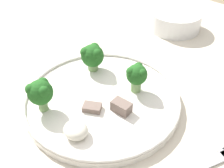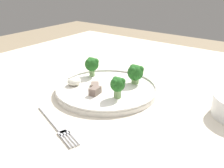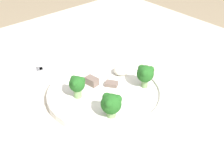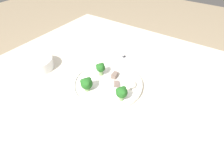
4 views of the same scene
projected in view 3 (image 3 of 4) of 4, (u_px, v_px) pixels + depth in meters
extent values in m
cube|color=beige|center=(110.00, 105.00, 0.78)|extent=(1.17, 1.18, 0.03)
cylinder|color=brown|center=(121.00, 74.00, 1.61)|extent=(0.06, 0.06, 0.73)
cylinder|color=white|center=(104.00, 95.00, 0.78)|extent=(0.28, 0.28, 0.01)
torus|color=white|center=(104.00, 92.00, 0.77)|extent=(0.28, 0.28, 0.01)
cube|color=#B2B2B7|center=(64.00, 65.00, 0.91)|extent=(0.06, 0.14, 0.00)
cube|color=#B2B2B7|center=(40.00, 69.00, 0.88)|extent=(0.03, 0.02, 0.00)
cube|color=#B2B2B7|center=(29.00, 69.00, 0.88)|extent=(0.02, 0.05, 0.00)
cube|color=#B2B2B7|center=(30.00, 71.00, 0.88)|extent=(0.02, 0.05, 0.00)
cube|color=#B2B2B7|center=(30.00, 72.00, 0.87)|extent=(0.02, 0.05, 0.00)
cube|color=#B2B2B7|center=(31.00, 73.00, 0.87)|extent=(0.02, 0.05, 0.00)
cylinder|color=#7FA866|center=(111.00, 113.00, 0.70)|extent=(0.02, 0.02, 0.02)
sphere|color=#215B1E|center=(111.00, 104.00, 0.68)|extent=(0.05, 0.05, 0.05)
sphere|color=#215B1E|center=(107.00, 97.00, 0.68)|extent=(0.02, 0.02, 0.02)
sphere|color=#215B1E|center=(109.00, 104.00, 0.66)|extent=(0.02, 0.02, 0.02)
sphere|color=#215B1E|center=(117.00, 99.00, 0.68)|extent=(0.02, 0.02, 0.02)
cylinder|color=#7FA866|center=(145.00, 83.00, 0.79)|extent=(0.02, 0.02, 0.02)
sphere|color=#215B1E|center=(145.00, 74.00, 0.77)|extent=(0.04, 0.04, 0.04)
sphere|color=#215B1E|center=(142.00, 68.00, 0.78)|extent=(0.02, 0.02, 0.02)
sphere|color=#215B1E|center=(144.00, 73.00, 0.76)|extent=(0.02, 0.02, 0.02)
sphere|color=#215B1E|center=(151.00, 70.00, 0.77)|extent=(0.02, 0.02, 0.02)
cylinder|color=#7FA866|center=(78.00, 93.00, 0.75)|extent=(0.02, 0.02, 0.02)
sphere|color=#215B1E|center=(77.00, 84.00, 0.74)|extent=(0.04, 0.04, 0.04)
sphere|color=#215B1E|center=(74.00, 79.00, 0.74)|extent=(0.02, 0.02, 0.02)
sphere|color=#215B1E|center=(75.00, 84.00, 0.72)|extent=(0.02, 0.02, 0.02)
sphere|color=#215B1E|center=(82.00, 80.00, 0.74)|extent=(0.02, 0.02, 0.02)
cube|color=#756056|center=(92.00, 81.00, 0.80)|extent=(0.04, 0.03, 0.02)
cube|color=#756056|center=(111.00, 84.00, 0.80)|extent=(0.04, 0.04, 0.01)
ellipsoid|color=silver|center=(120.00, 70.00, 0.84)|extent=(0.04, 0.04, 0.02)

